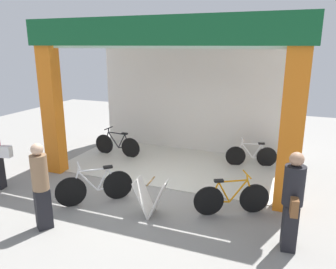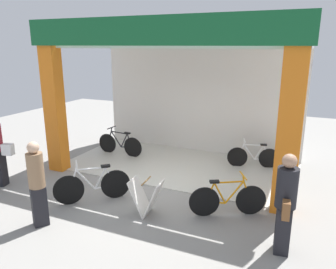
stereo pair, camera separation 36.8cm
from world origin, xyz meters
TOP-DOWN VIEW (x-y plane):
  - ground_plane at (0.00, 0.00)m, footprint 20.97×20.97m
  - shop_facade at (0.00, 1.78)m, footprint 6.68×3.55m
  - bicycle_inside_0 at (-2.11, 1.77)m, footprint 1.61×0.44m
  - bicycle_inside_1 at (1.98, 2.38)m, footprint 1.41×0.50m
  - bicycle_parked_0 at (1.98, -0.63)m, footprint 1.43×0.80m
  - bicycle_parked_1 at (-0.93, -1.23)m, footprint 1.28×1.18m
  - sandwich_board_sign at (0.45, -1.29)m, footprint 0.70×0.53m
  - pedestrian_0 at (-1.25, -2.49)m, footprint 0.42×0.42m
  - pedestrian_1 at (3.14, -1.49)m, footprint 0.38×0.58m

SIDE VIEW (x-z plane):
  - ground_plane at x=0.00m, z-range 0.00..0.00m
  - bicycle_inside_1 at x=1.98m, z-range -0.08..0.73m
  - bicycle_parked_0 at x=1.98m, z-range -0.09..0.79m
  - bicycle_inside_0 at x=-2.11m, z-range -0.09..0.79m
  - bicycle_parked_1 at x=-0.93m, z-range -0.09..0.84m
  - sandwich_board_sign at x=0.45m, z-range 0.00..0.77m
  - pedestrian_0 at x=-1.25m, z-range 0.02..1.72m
  - pedestrian_1 at x=3.14m, z-range 0.04..1.79m
  - shop_facade at x=0.00m, z-range 0.18..4.19m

